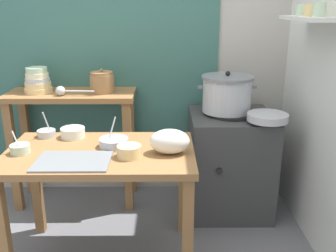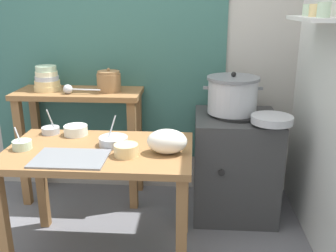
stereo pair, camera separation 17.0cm
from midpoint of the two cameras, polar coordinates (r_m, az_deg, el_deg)
name	(u,v)px [view 1 (the left image)]	position (r m, az deg, el deg)	size (l,w,h in m)	color
wall_back	(127,35)	(3.08, -7.83, 13.50)	(4.40, 0.12, 2.60)	#B2ADA3
prep_table	(101,168)	(2.29, -12.17, -6.22)	(1.10, 0.66, 0.72)	olive
back_shelf_table	(73,120)	(3.02, -15.74, 0.80)	(0.96, 0.40, 0.90)	olive
stove_block	(229,162)	(2.92, 7.58, -5.43)	(0.60, 0.61, 0.78)	#383838
steamer_pot	(227,94)	(2.77, 7.14, 4.85)	(0.42, 0.37, 0.30)	#B7BABF
clay_pot	(102,82)	(2.89, -11.60, 6.47)	(0.18, 0.18, 0.18)	olive
bowl_stack_enamel	(38,81)	(3.02, -20.62, 6.31)	(0.20, 0.20, 0.19)	#E5C684
ladle	(62,91)	(2.86, -17.36, 5.06)	(0.28, 0.07, 0.07)	#B7BABF
serving_tray	(73,161)	(2.13, -16.40, -5.16)	(0.40, 0.28, 0.01)	slate
plastic_bag	(170,141)	(2.14, -2.02, -2.36)	(0.23, 0.16, 0.14)	silver
wide_pan	(268,117)	(2.61, 13.00, 1.29)	(0.28, 0.28, 0.05)	#B7BABF
prep_bowl_0	(46,133)	(2.57, -19.69, -0.99)	(0.12, 0.12, 0.17)	#B7BABF
prep_bowl_1	(73,132)	(2.50, -16.07, -0.92)	(0.15, 0.15, 0.06)	silver
prep_bowl_2	(129,151)	(2.12, -8.17, -3.73)	(0.14, 0.14, 0.07)	#E5C684
prep_bowl_3	(20,148)	(2.34, -23.40, -3.16)	(0.11, 0.11, 0.13)	#B7D1AD
prep_bowl_4	(114,142)	(2.28, -10.30, -2.43)	(0.17, 0.17, 0.18)	#B7BABF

